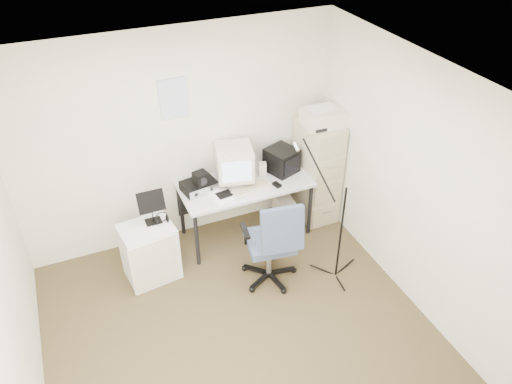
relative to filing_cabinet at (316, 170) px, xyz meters
name	(u,v)px	position (x,y,z in m)	size (l,w,h in m)	color
floor	(242,337)	(-1.58, -1.48, -0.66)	(3.60, 3.60, 0.01)	#43361F
ceiling	(237,97)	(-1.58, -1.48, 1.85)	(3.60, 3.60, 0.01)	white
wall_back	(179,140)	(-1.58, 0.32, 0.60)	(3.60, 0.02, 2.50)	beige
wall_left	(4,303)	(-3.38, -1.48, 0.60)	(0.02, 3.60, 2.50)	beige
wall_right	(418,189)	(0.22, -1.48, 0.60)	(0.02, 3.60, 2.50)	beige
wall_calendar	(174,99)	(-1.60, 0.31, 1.10)	(0.30, 0.02, 0.44)	white
filing_cabinet	(316,170)	(0.00, 0.00, 0.00)	(0.40, 0.60, 1.30)	#B8AC93
printer	(324,117)	(0.00, -0.06, 0.74)	(0.48, 0.32, 0.18)	beige
desk	(246,209)	(-0.95, -0.03, -0.29)	(1.50, 0.70, 0.73)	silver
crt_monitor	(234,165)	(-1.05, 0.05, 0.30)	(0.40, 0.42, 0.44)	beige
crt_tv	(282,160)	(-0.45, 0.05, 0.22)	(0.31, 0.33, 0.29)	black
desk_speaker	(262,169)	(-0.70, 0.05, 0.16)	(0.09, 0.09, 0.16)	beige
keyboard	(250,188)	(-0.95, -0.17, 0.09)	(0.49, 0.18, 0.03)	beige
mouse	(277,185)	(-0.64, -0.22, 0.10)	(0.06, 0.11, 0.03)	black
radio_receiver	(199,186)	(-1.47, 0.05, 0.13)	(0.37, 0.27, 0.11)	black
radio_speaker	(201,178)	(-1.46, 0.00, 0.26)	(0.15, 0.14, 0.15)	black
papers	(221,196)	(-1.30, -0.18, 0.09)	(0.21, 0.28, 0.02)	white
pc_tower	(285,214)	(-0.46, -0.11, -0.45)	(0.19, 0.43, 0.40)	beige
office_chair	(269,240)	(-1.01, -0.84, -0.12)	(0.62, 0.62, 1.07)	#35445A
side_cart	(150,252)	(-2.17, -0.30, -0.32)	(0.53, 0.43, 0.66)	silver
music_stand	(151,206)	(-2.07, -0.23, 0.21)	(0.27, 0.15, 0.40)	black
headphones	(162,219)	(-1.99, -0.28, 0.06)	(0.14, 0.14, 0.03)	black
mic_stand	(342,220)	(-0.31, -1.09, 0.11)	(0.02, 0.02, 1.52)	black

